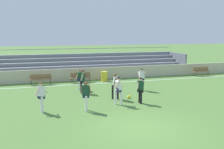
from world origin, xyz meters
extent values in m
plane|color=#517A38|center=(0.00, 0.00, 0.00)|extent=(160.00, 160.00, 0.00)
cube|color=white|center=(0.00, 10.77, 0.00)|extent=(44.00, 0.12, 0.01)
cube|color=beige|center=(0.00, 12.69, 0.57)|extent=(48.00, 0.16, 1.14)
cube|color=#9EA3AD|center=(-0.67, 13.62, 0.35)|extent=(23.51, 0.36, 0.08)
cube|color=slate|center=(-0.67, 13.42, 0.17)|extent=(23.51, 0.04, 0.35)
cube|color=#9EA3AD|center=(-0.67, 14.33, 0.70)|extent=(23.51, 0.36, 0.08)
cube|color=slate|center=(-0.67, 14.13, 0.52)|extent=(23.51, 0.04, 0.35)
cube|color=#9EA3AD|center=(-0.67, 15.04, 1.05)|extent=(23.51, 0.36, 0.08)
cube|color=slate|center=(-0.67, 14.84, 0.87)|extent=(23.51, 0.04, 0.35)
cube|color=#9EA3AD|center=(-0.67, 15.75, 1.40)|extent=(23.51, 0.36, 0.08)
cube|color=slate|center=(-0.67, 15.55, 1.22)|extent=(23.51, 0.04, 0.35)
cube|color=#9EA3AD|center=(-0.67, 16.45, 1.75)|extent=(23.51, 0.36, 0.08)
cube|color=slate|center=(-0.67, 16.25, 1.57)|extent=(23.51, 0.04, 0.35)
cube|color=#9EA3AD|center=(-0.67, 17.16, 2.09)|extent=(23.51, 0.36, 0.08)
cube|color=slate|center=(-0.67, 16.96, 1.92)|extent=(23.51, 0.04, 0.35)
cube|color=slate|center=(10.98, 15.39, 1.05)|extent=(0.20, 3.90, 2.09)
cylinder|color=slate|center=(-0.67, 17.41, 2.64)|extent=(23.51, 0.06, 0.06)
cube|color=olive|center=(11.64, 11.56, 0.45)|extent=(1.80, 0.40, 0.06)
cube|color=olive|center=(11.64, 11.74, 0.70)|extent=(1.80, 0.05, 0.40)
cylinder|color=#47474C|center=(10.86, 11.56, 0.23)|extent=(0.07, 0.07, 0.45)
cylinder|color=#47474C|center=(12.42, 11.56, 0.23)|extent=(0.07, 0.07, 0.45)
cube|color=olive|center=(-4.22, 11.56, 0.45)|extent=(1.80, 0.40, 0.06)
cube|color=olive|center=(-4.22, 11.74, 0.70)|extent=(1.80, 0.05, 0.40)
cylinder|color=#47474C|center=(-5.00, 11.56, 0.23)|extent=(0.07, 0.07, 0.45)
cylinder|color=#47474C|center=(-3.44, 11.56, 0.23)|extent=(0.07, 0.07, 0.45)
cube|color=olive|center=(-0.82, 11.56, 0.45)|extent=(1.80, 0.40, 0.06)
cube|color=olive|center=(-0.82, 11.74, 0.70)|extent=(1.80, 0.05, 0.40)
cylinder|color=#47474C|center=(-1.60, 11.56, 0.23)|extent=(0.07, 0.07, 0.45)
cylinder|color=#47474C|center=(-0.04, 11.56, 0.23)|extent=(0.07, 0.07, 0.45)
cylinder|color=yellow|center=(1.36, 11.66, 0.44)|extent=(0.58, 0.58, 0.88)
cylinder|color=#2D2D38|center=(-0.82, 11.34, 0.23)|extent=(0.16, 0.16, 0.45)
cube|color=#56191E|center=(-0.82, 11.56, 0.74)|extent=(0.36, 0.24, 0.52)
sphere|color=#A87A5B|center=(-0.82, 11.56, 1.10)|extent=(0.21, 0.21, 0.21)
cylinder|color=black|center=(1.61, 3.74, 0.43)|extent=(0.13, 0.13, 0.85)
cylinder|color=black|center=(1.61, 3.99, 0.43)|extent=(0.13, 0.13, 0.85)
cube|color=black|center=(1.61, 3.86, 0.83)|extent=(0.42, 0.39, 0.24)
cube|color=#194228|center=(1.61, 3.86, 1.13)|extent=(0.51, 0.50, 0.60)
cylinder|color=beige|center=(1.42, 3.82, 1.17)|extent=(0.27, 0.34, 0.47)
cylinder|color=beige|center=(1.80, 3.91, 1.17)|extent=(0.27, 0.34, 0.47)
sphere|color=beige|center=(1.61, 3.86, 1.52)|extent=(0.21, 0.21, 0.21)
sphere|color=black|center=(1.61, 3.86, 1.54)|extent=(0.20, 0.20, 0.20)
cylinder|color=black|center=(0.60, 5.31, 0.46)|extent=(0.13, 0.13, 0.93)
cylinder|color=black|center=(0.27, 5.39, 0.46)|extent=(0.13, 0.13, 0.93)
cube|color=white|center=(0.43, 5.35, 0.91)|extent=(0.29, 0.40, 0.24)
cube|color=white|center=(0.43, 5.35, 1.21)|extent=(0.37, 0.43, 0.59)
cylinder|color=brown|center=(0.36, 5.15, 1.24)|extent=(0.28, 0.13, 0.51)
cylinder|color=brown|center=(0.51, 5.55, 1.24)|extent=(0.28, 0.13, 0.51)
sphere|color=brown|center=(0.43, 5.35, 1.59)|extent=(0.21, 0.21, 0.21)
sphere|color=brown|center=(0.43, 5.35, 1.61)|extent=(0.20, 0.20, 0.20)
cylinder|color=white|center=(0.06, 4.07, 0.47)|extent=(0.13, 0.13, 0.94)
cylinder|color=white|center=(0.38, 3.90, 0.47)|extent=(0.13, 0.13, 0.94)
cube|color=#232847|center=(0.22, 3.98, 0.92)|extent=(0.24, 0.37, 0.24)
cube|color=white|center=(0.22, 3.98, 1.22)|extent=(0.39, 0.40, 0.60)
cylinder|color=#D6A884|center=(0.35, 4.16, 1.26)|extent=(0.39, 0.10, 0.45)
cylinder|color=#D6A884|center=(0.10, 3.81, 1.26)|extent=(0.39, 0.10, 0.45)
sphere|color=#D6A884|center=(0.22, 3.98, 1.60)|extent=(0.21, 0.21, 0.21)
sphere|color=black|center=(0.22, 3.98, 1.62)|extent=(0.20, 0.20, 0.20)
cylinder|color=white|center=(3.03, 7.02, 0.46)|extent=(0.13, 0.13, 0.92)
cylinder|color=white|center=(3.19, 7.34, 0.46)|extent=(0.13, 0.13, 0.92)
cube|color=black|center=(3.11, 7.18, 0.90)|extent=(0.36, 0.23, 0.24)
cube|color=white|center=(3.11, 7.18, 1.20)|extent=(0.39, 0.33, 0.59)
cylinder|color=beige|center=(2.93, 7.30, 1.23)|extent=(0.08, 0.39, 0.45)
cylinder|color=beige|center=(3.29, 7.06, 1.23)|extent=(0.08, 0.39, 0.45)
sphere|color=beige|center=(3.11, 7.18, 1.58)|extent=(0.21, 0.21, 0.21)
sphere|color=black|center=(3.11, 7.18, 1.60)|extent=(0.20, 0.20, 0.20)
cylinder|color=black|center=(-1.15, 7.55, 0.45)|extent=(0.13, 0.13, 0.89)
cylinder|color=black|center=(-1.44, 7.70, 0.45)|extent=(0.13, 0.13, 0.89)
cube|color=#232847|center=(-1.30, 7.62, 0.87)|extent=(0.23, 0.36, 0.24)
cube|color=#194228|center=(-1.30, 7.62, 1.17)|extent=(0.30, 0.39, 0.58)
cylinder|color=#D6A884|center=(-1.40, 7.44, 1.21)|extent=(0.27, 0.08, 0.51)
cylinder|color=#D6A884|center=(-1.19, 7.80, 1.21)|extent=(0.27, 0.08, 0.51)
sphere|color=#D6A884|center=(-1.30, 7.62, 1.56)|extent=(0.21, 0.21, 0.21)
sphere|color=black|center=(-1.30, 7.62, 1.58)|extent=(0.20, 0.20, 0.20)
cylinder|color=white|center=(-4.29, 3.60, 0.46)|extent=(0.13, 0.13, 0.91)
cylinder|color=white|center=(-4.35, 3.89, 0.46)|extent=(0.13, 0.13, 0.91)
cube|color=#232847|center=(-4.32, 3.75, 0.89)|extent=(0.41, 0.40, 0.24)
cube|color=white|center=(-4.32, 3.75, 1.19)|extent=(0.52, 0.52, 0.60)
cylinder|color=beige|center=(-4.51, 3.69, 1.23)|extent=(0.32, 0.34, 0.45)
cylinder|color=beige|center=(-4.13, 3.80, 1.23)|extent=(0.32, 0.34, 0.45)
sphere|color=beige|center=(-4.32, 3.75, 1.58)|extent=(0.21, 0.21, 0.21)
sphere|color=brown|center=(-4.32, 3.75, 1.60)|extent=(0.20, 0.20, 0.20)
cylinder|color=white|center=(-1.94, 3.13, 0.45)|extent=(0.13, 0.13, 0.91)
cylinder|color=white|center=(-1.90, 3.47, 0.45)|extent=(0.13, 0.13, 0.91)
cube|color=#232847|center=(-1.92, 3.30, 0.89)|extent=(0.41, 0.32, 0.24)
cube|color=#194228|center=(-1.92, 3.30, 1.19)|extent=(0.47, 0.45, 0.60)
cylinder|color=brown|center=(-2.12, 3.34, 1.22)|extent=(0.16, 0.27, 0.51)
cylinder|color=brown|center=(-1.71, 3.25, 1.22)|extent=(0.16, 0.27, 0.51)
sphere|color=brown|center=(-1.92, 3.30, 1.57)|extent=(0.21, 0.21, 0.21)
sphere|color=brown|center=(-1.92, 3.30, 1.59)|extent=(0.20, 0.20, 0.20)
cylinder|color=white|center=(-1.44, 8.84, 0.41)|extent=(0.13, 0.13, 0.83)
cylinder|color=white|center=(-1.32, 8.56, 0.41)|extent=(0.13, 0.13, 0.83)
cube|color=#232847|center=(-1.38, 8.70, 0.81)|extent=(0.39, 0.42, 0.24)
cube|color=#194228|center=(-1.38, 8.70, 1.11)|extent=(0.49, 0.50, 0.59)
cylinder|color=#D6A884|center=(-1.19, 8.79, 1.14)|extent=(0.31, 0.26, 0.48)
cylinder|color=#D6A884|center=(-1.57, 8.62, 1.14)|extent=(0.31, 0.26, 0.48)
sphere|color=#D6A884|center=(-1.38, 8.70, 1.49)|extent=(0.21, 0.21, 0.21)
sphere|color=brown|center=(-1.38, 8.70, 1.51)|extent=(0.20, 0.20, 0.20)
sphere|color=yellow|center=(1.35, 5.19, 0.11)|extent=(0.22, 0.22, 0.22)
camera|label=1|loc=(-4.44, -10.25, 4.32)|focal=40.46mm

